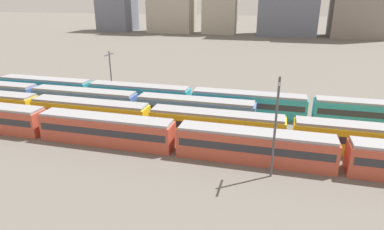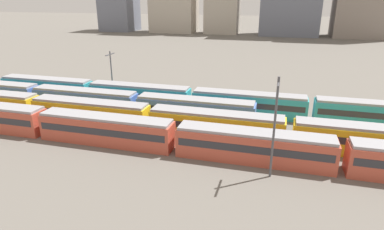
{
  "view_description": "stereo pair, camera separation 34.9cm",
  "coord_description": "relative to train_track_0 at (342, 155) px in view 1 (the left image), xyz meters",
  "views": [
    {
      "loc": [
        36.69,
        -34.81,
        18.12
      ],
      "look_at": [
        25.38,
        7.8,
        2.04
      ],
      "focal_mm": 30.56,
      "sensor_mm": 36.0,
      "label": 1
    },
    {
      "loc": [
        37.03,
        -34.72,
        18.12
      ],
      "look_at": [
        25.38,
        7.8,
        2.04
      ],
      "focal_mm": 30.56,
      "sensor_mm": 36.0,
      "label": 2
    }
  ],
  "objects": [
    {
      "name": "catenary_pole_1",
      "position": [
        -37.49,
        18.88,
        2.99
      ],
      "size": [
        0.24,
        3.2,
        8.73
      ],
      "color": "#4C4C51",
      "rests_on": "ground_plane"
    },
    {
      "name": "distant_building_0",
      "position": [
        -95.55,
        136.14,
        11.65
      ],
      "size": [
        17.54,
        17.45,
        27.1
      ],
      "primitive_type": "cube",
      "color": "slate",
      "rests_on": "ground_plane"
    },
    {
      "name": "catenary_pole_2",
      "position": [
        -7.33,
        -3.1,
        4.1
      ],
      "size": [
        0.24,
        3.2,
        10.9
      ],
      "color": "#4C4C51",
      "rests_on": "ground_plane"
    },
    {
      "name": "train_track_2",
      "position": [
        -38.05,
        10.4,
        -0.0
      ],
      "size": [
        55.8,
        3.06,
        3.75
      ],
      "color": "#4C70BC",
      "rests_on": "ground_plane"
    },
    {
      "name": "train_track_3",
      "position": [
        -11.69,
        15.6,
        0.0
      ],
      "size": [
        93.6,
        3.06,
        3.75
      ],
      "color": "teal",
      "rests_on": "ground_plane"
    },
    {
      "name": "train_track_0",
      "position": [
        0.0,
        0.0,
        0.0
      ],
      "size": [
        112.5,
        3.06,
        3.75
      ],
      "color": "#BC4C38",
      "rests_on": "ground_plane"
    },
    {
      "name": "train_track_1",
      "position": [
        -5.47,
        5.2,
        0.0
      ],
      "size": [
        112.5,
        3.06,
        3.75
      ],
      "color": "yellow",
      "rests_on": "ground_plane"
    },
    {
      "name": "ground_plane",
      "position": [
        -44.32,
        7.8,
        -1.9
      ],
      "size": [
        600.0,
        600.0,
        0.0
      ],
      "primitive_type": "plane",
      "color": "#666059"
    }
  ]
}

